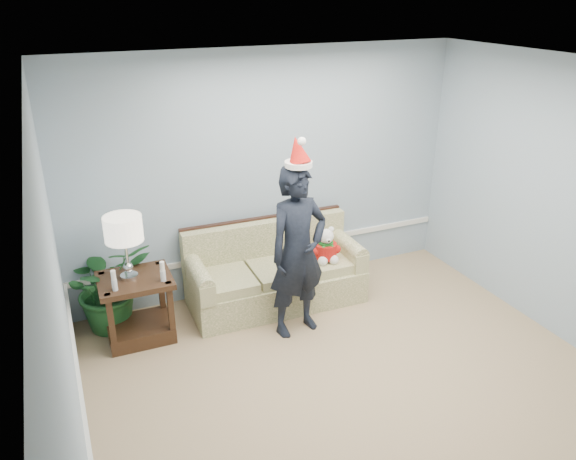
% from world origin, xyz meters
% --- Properties ---
extents(room_shell, '(4.54, 5.04, 2.74)m').
position_xyz_m(room_shell, '(0.00, 0.00, 1.35)').
color(room_shell, tan).
rests_on(room_shell, ground).
extents(wainscot_trim, '(4.49, 4.99, 0.06)m').
position_xyz_m(wainscot_trim, '(-1.18, 1.18, 0.45)').
color(wainscot_trim, white).
rests_on(wainscot_trim, room_shell).
extents(sofa, '(1.91, 0.85, 0.89)m').
position_xyz_m(sofa, '(-0.10, 2.10, 0.31)').
color(sofa, '#5A6C33').
rests_on(sofa, room_shell).
extents(side_table, '(0.70, 0.59, 0.67)m').
position_xyz_m(side_table, '(-1.61, 1.95, 0.26)').
color(side_table, '#3C2715').
rests_on(side_table, room_shell).
extents(table_lamp, '(0.36, 0.36, 0.64)m').
position_xyz_m(table_lamp, '(-1.65, 1.97, 1.16)').
color(table_lamp, silver).
rests_on(table_lamp, side_table).
extents(candle_pair, '(0.50, 0.05, 0.20)m').
position_xyz_m(candle_pair, '(-1.59, 1.78, 0.77)').
color(candle_pair, silver).
rests_on(candle_pair, side_table).
extents(houseplant, '(1.02, 0.94, 0.94)m').
position_xyz_m(houseplant, '(-1.83, 2.27, 0.47)').
color(houseplant, '#1D5527').
rests_on(houseplant, room_shell).
extents(man, '(0.70, 0.52, 1.75)m').
position_xyz_m(man, '(-0.11, 1.46, 0.87)').
color(man, black).
rests_on(man, room_shell).
extents(santa_hat, '(0.31, 0.34, 0.30)m').
position_xyz_m(santa_hat, '(-0.11, 1.47, 1.86)').
color(santa_hat, white).
rests_on(santa_hat, man).
extents(teddy_bear, '(0.28, 0.30, 0.40)m').
position_xyz_m(teddy_bear, '(0.44, 1.91, 0.61)').
color(teddy_bear, white).
rests_on(teddy_bear, sofa).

